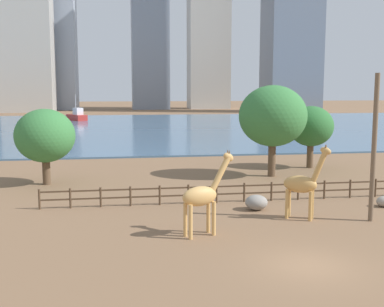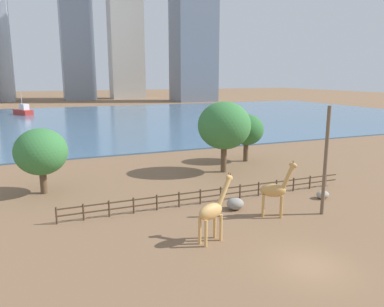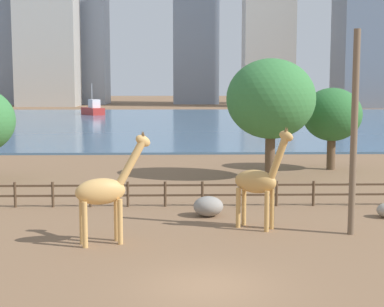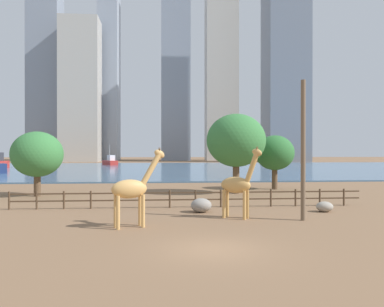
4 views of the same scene
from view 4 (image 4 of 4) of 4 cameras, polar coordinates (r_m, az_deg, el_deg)
name	(u,v)px [view 4 (image 4 of 4)]	position (r m, az deg, el deg)	size (l,w,h in m)	color
ground_plane	(170,168)	(95.76, -3.44, -2.23)	(400.00, 400.00, 0.00)	brown
harbor_water	(170,168)	(92.76, -3.40, -2.24)	(180.00, 86.00, 0.20)	#476B8C
giraffe_tall	(238,185)	(23.51, 7.02, -4.75)	(2.58, 1.96, 4.49)	tan
giraffe_companion	(133,189)	(20.84, -9.04, -5.32)	(3.12, 1.61, 4.42)	tan
utility_pole	(303,150)	(23.50, 16.57, 0.49)	(0.28, 0.28, 8.48)	brown
boulder_near_fence	(201,205)	(25.80, 1.41, -7.89)	(1.42, 1.28, 0.96)	gray
boulder_by_pole	(325,207)	(27.56, 19.55, -7.64)	(1.17, 0.95, 0.71)	gray
enclosure_fence	(187,197)	(27.92, -0.78, -6.70)	(26.12, 0.14, 1.30)	#4C3826
tree_left_large	(275,153)	(42.33, 12.48, 0.07)	(4.29, 4.29, 5.97)	brown
tree_center_broad	(236,141)	(37.39, 6.73, 1.96)	(5.86, 5.86, 7.92)	brown
tree_right_tall	(37,154)	(37.69, -22.52, -0.13)	(4.71, 4.71, 6.04)	brown
boat_sailboat	(110,162)	(114.44, -12.36, -1.22)	(5.39, 7.10, 6.08)	#B22D28
skyline_tower_needle	(285,55)	(164.53, 14.06, 14.36)	(17.03, 14.60, 88.53)	slate
skyline_block_central	(221,73)	(188.02, 4.50, 12.12)	(15.39, 10.71, 85.60)	#B7B2A8
skyline_tower_glass	(176,64)	(184.48, -2.52, 13.50)	(13.69, 10.68, 92.84)	gray
skyline_block_left	(80,90)	(168.15, -16.64, 9.22)	(16.22, 12.01, 60.76)	#B7B2A8
skyline_block_right	(109,75)	(184.96, -12.52, 11.57)	(9.12, 14.84, 80.91)	#939EAD
skyline_tower_short	(45,40)	(189.27, -21.47, 15.78)	(13.69, 12.44, 109.72)	gray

